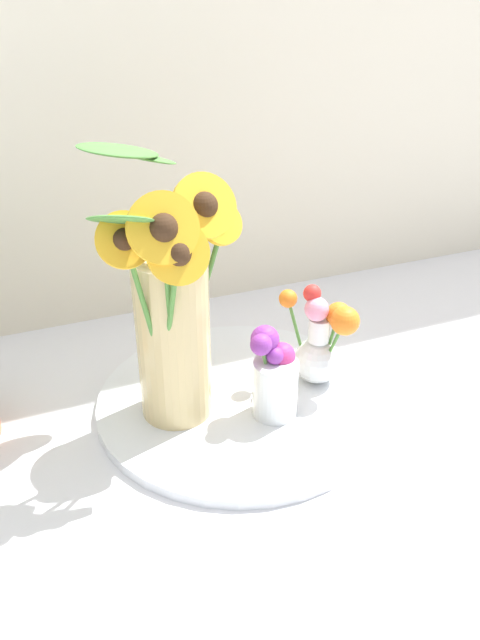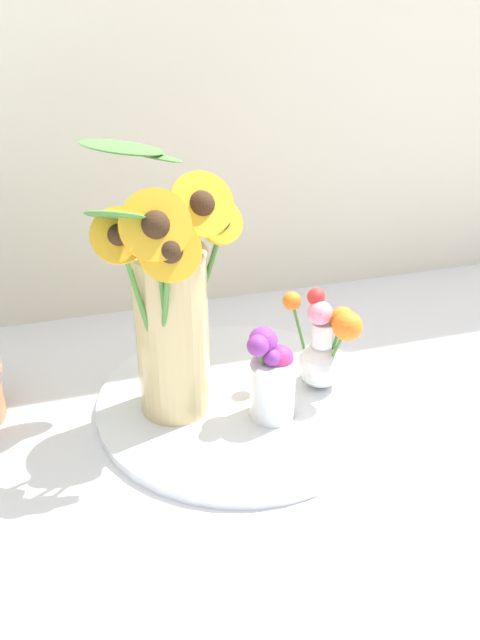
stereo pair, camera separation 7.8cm
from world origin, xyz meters
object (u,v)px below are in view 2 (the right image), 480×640
mason_jar_sunflowers (171,310)px  vase_bulb_right (324,346)px  vase_small_center (271,377)px  serving_tray (240,400)px

mason_jar_sunflowers → vase_bulb_right: (0.23, -0.01, -0.09)m
mason_jar_sunflowers → vase_bulb_right: 0.25m
vase_small_center → vase_bulb_right: 0.11m
serving_tray → vase_small_center: 0.09m
serving_tray → mason_jar_sunflowers: (-0.10, 0.00, 0.17)m
serving_tray → vase_bulb_right: size_ratio=2.66×
serving_tray → vase_bulb_right: vase_bulb_right is taller
vase_small_center → mason_jar_sunflowers: bearing=157.7°
mason_jar_sunflowers → vase_bulb_right: bearing=-2.1°
vase_small_center → vase_bulb_right: size_ratio=0.84×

